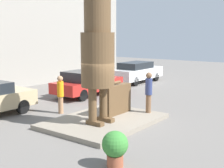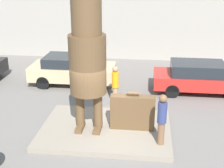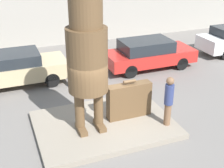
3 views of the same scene
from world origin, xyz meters
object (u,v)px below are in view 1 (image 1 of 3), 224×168
at_px(tourist, 149,91).
at_px(parked_car_red, 88,82).
at_px(parked_car_white, 137,72).
at_px(worker_hivis, 60,93).
at_px(giant_suitcase, 117,99).
at_px(planter_pot, 115,147).
at_px(statue_figure, 98,52).

relative_size(tourist, parked_car_red, 0.39).
distance_m(parked_car_white, worker_hivis, 9.96).
distance_m(giant_suitcase, planter_pot, 4.96).
distance_m(parked_car_white, planter_pot, 14.88).
bearing_deg(tourist, parked_car_red, 69.34).
bearing_deg(tourist, planter_pot, -159.27).
relative_size(parked_car_red, worker_hivis, 2.62).
distance_m(tourist, worker_hivis, 3.94).
bearing_deg(worker_hivis, giant_suitcase, -70.09).
height_order(tourist, parked_car_white, tourist).
bearing_deg(giant_suitcase, planter_pot, -144.51).
bearing_deg(giant_suitcase, tourist, -44.63).
bearing_deg(parked_car_white, statue_figure, -155.06).
distance_m(statue_figure, parked_car_white, 11.62).
height_order(statue_figure, planter_pot, statue_figure).
xyz_separation_m(statue_figure, parked_car_white, (10.36, 4.82, -2.08)).
bearing_deg(giant_suitcase, worker_hivis, 109.91).
xyz_separation_m(planter_pot, worker_hivis, (3.14, 5.35, 0.38)).
distance_m(parked_car_red, parked_car_white, 5.88).
bearing_deg(worker_hivis, tourist, -61.36).
relative_size(statue_figure, worker_hivis, 2.70).
relative_size(parked_car_red, parked_car_white, 0.96).
relative_size(parked_car_red, planter_pot, 4.53).
relative_size(planter_pot, worker_hivis, 0.58).
height_order(giant_suitcase, parked_car_white, giant_suitcase).
distance_m(planter_pot, worker_hivis, 6.21).
height_order(statue_figure, worker_hivis, statue_figure).
relative_size(tourist, worker_hivis, 1.02).
distance_m(tourist, planter_pot, 5.40).
bearing_deg(statue_figure, parked_car_red, 44.95).
height_order(statue_figure, giant_suitcase, statue_figure).
xyz_separation_m(parked_car_red, parked_car_white, (5.87, 0.34, 0.03)).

